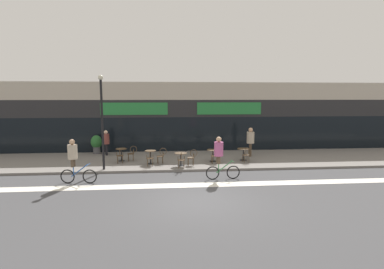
# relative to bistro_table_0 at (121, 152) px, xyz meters

# --- Properties ---
(ground_plane) EXTENTS (120.00, 120.00, 0.00)m
(ground_plane) POSITION_rel_bistro_table_0_xyz_m (3.82, -6.96, -0.65)
(ground_plane) COLOR #424244
(sidewalk_slab) EXTENTS (40.00, 5.50, 0.12)m
(sidewalk_slab) POSITION_rel_bistro_table_0_xyz_m (3.82, 0.29, -0.59)
(sidewalk_slab) COLOR slate
(sidewalk_slab) RESTS_ON ground
(storefront_facade) EXTENTS (40.00, 4.06, 4.95)m
(storefront_facade) POSITION_rel_bistro_table_0_xyz_m (3.82, 5.00, 1.81)
(storefront_facade) COLOR #B2A899
(storefront_facade) RESTS_ON ground
(bike_lane_stripe) EXTENTS (36.00, 0.70, 0.01)m
(bike_lane_stripe) POSITION_rel_bistro_table_0_xyz_m (3.82, -4.89, -0.65)
(bike_lane_stripe) COLOR silver
(bike_lane_stripe) RESTS_ON ground
(bistro_table_0) EXTENTS (0.66, 0.66, 0.75)m
(bistro_table_0) POSITION_rel_bistro_table_0_xyz_m (0.00, 0.00, 0.00)
(bistro_table_0) COLOR black
(bistro_table_0) RESTS_ON sidewalk_slab
(bistro_table_1) EXTENTS (0.63, 0.63, 0.77)m
(bistro_table_1) POSITION_rel_bistro_table_0_xyz_m (1.77, -0.91, 0.01)
(bistro_table_1) COLOR black
(bistro_table_1) RESTS_ON sidewalk_slab
(bistro_table_2) EXTENTS (0.70, 0.70, 0.71)m
(bistro_table_2) POSITION_rel_bistro_table_0_xyz_m (3.48, -1.52, -0.02)
(bistro_table_2) COLOR black
(bistro_table_2) RESTS_ON sidewalk_slab
(bistro_table_3) EXTENTS (0.72, 0.72, 0.70)m
(bistro_table_3) POSITION_rel_bistro_table_0_xyz_m (5.43, -0.57, -0.03)
(bistro_table_3) COLOR black
(bistro_table_3) RESTS_ON sidewalk_slab
(bistro_table_4) EXTENTS (0.76, 0.76, 0.71)m
(bistro_table_4) POSITION_rel_bistro_table_0_xyz_m (7.32, -0.43, -0.02)
(bistro_table_4) COLOR black
(bistro_table_4) RESTS_ON sidewalk_slab
(cafe_chair_0_near) EXTENTS (0.45, 0.60, 0.90)m
(cafe_chair_0_near) POSITION_rel_bistro_table_0_xyz_m (0.01, -0.63, -0.02)
(cafe_chair_0_near) COLOR #4C3823
(cafe_chair_0_near) RESTS_ON sidewalk_slab
(cafe_chair_0_side) EXTENTS (0.59, 0.42, 0.90)m
(cafe_chair_0_side) POSITION_rel_bistro_table_0_xyz_m (0.63, 0.00, -0.02)
(cafe_chair_0_side) COLOR #4C3823
(cafe_chair_0_side) RESTS_ON sidewalk_slab
(cafe_chair_1_near) EXTENTS (0.41, 0.58, 0.90)m
(cafe_chair_1_near) POSITION_rel_bistro_table_0_xyz_m (1.78, -1.54, -0.02)
(cafe_chair_1_near) COLOR #4C3823
(cafe_chair_1_near) RESTS_ON sidewalk_slab
(cafe_chair_1_side) EXTENTS (0.59, 0.44, 0.90)m
(cafe_chair_1_side) POSITION_rel_bistro_table_0_xyz_m (2.40, -0.90, -0.02)
(cafe_chair_1_side) COLOR #4C3823
(cafe_chair_1_side) RESTS_ON sidewalk_slab
(cafe_chair_2_near) EXTENTS (0.43, 0.59, 0.90)m
(cafe_chair_2_near) POSITION_rel_bistro_table_0_xyz_m (3.47, -2.14, -0.02)
(cafe_chair_2_near) COLOR #4C3823
(cafe_chair_2_near) RESTS_ON sidewalk_slab
(cafe_chair_2_side) EXTENTS (0.58, 0.41, 0.90)m
(cafe_chair_2_side) POSITION_rel_bistro_table_0_xyz_m (4.10, -1.51, -0.02)
(cafe_chair_2_side) COLOR #4C3823
(cafe_chair_2_side) RESTS_ON sidewalk_slab
(cafe_chair_3_near) EXTENTS (0.43, 0.59, 0.90)m
(cafe_chair_3_near) POSITION_rel_bistro_table_0_xyz_m (5.44, -1.20, -0.02)
(cafe_chair_3_near) COLOR #4C3823
(cafe_chair_3_near) RESTS_ON sidewalk_slab
(cafe_chair_4_near) EXTENTS (0.45, 0.60, 0.90)m
(cafe_chair_4_near) POSITION_rel_bistro_table_0_xyz_m (7.33, -1.06, -0.02)
(cafe_chair_4_near) COLOR #4C3823
(cafe_chair_4_near) RESTS_ON sidewalk_slab
(planter_pot) EXTENTS (0.74, 0.74, 1.25)m
(planter_pot) POSITION_rel_bistro_table_0_xyz_m (-2.01, 2.52, 0.17)
(planter_pot) COLOR #4C4C51
(planter_pot) RESTS_ON sidewalk_slab
(lamp_post) EXTENTS (0.26, 0.26, 4.93)m
(lamp_post) POSITION_rel_bistro_table_0_xyz_m (-0.62, -2.03, 2.33)
(lamp_post) COLOR black
(lamp_post) RESTS_ON sidewalk_slab
(cyclist_0) EXTENTS (1.66, 0.50, 2.07)m
(cyclist_0) POSITION_rel_bistro_table_0_xyz_m (5.20, -4.07, 0.56)
(cyclist_0) COLOR black
(cyclist_0) RESTS_ON ground
(cyclist_1) EXTENTS (1.66, 0.53, 2.04)m
(cyclist_1) POSITION_rel_bistro_table_0_xyz_m (-1.49, -4.16, 0.53)
(cyclist_1) COLOR black
(cyclist_1) RESTS_ON ground
(pedestrian_near_end) EXTENTS (0.52, 0.52, 1.64)m
(pedestrian_near_end) POSITION_rel_bistro_table_0_xyz_m (-1.25, 1.93, 0.44)
(pedestrian_near_end) COLOR black
(pedestrian_near_end) RESTS_ON sidewalk_slab
(pedestrian_far_end) EXTENTS (0.56, 0.56, 1.85)m
(pedestrian_far_end) POSITION_rel_bistro_table_0_xyz_m (8.08, 0.78, 0.57)
(pedestrian_far_end) COLOR #4C3D2D
(pedestrian_far_end) RESTS_ON sidewalk_slab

